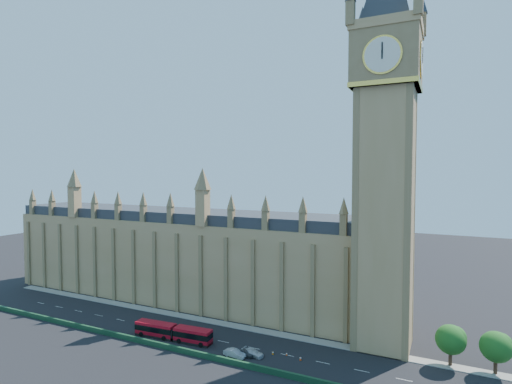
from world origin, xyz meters
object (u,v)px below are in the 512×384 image
at_px(car_silver, 235,353).
at_px(car_white, 253,353).
at_px(car_grey, 245,353).
at_px(red_bus, 173,332).

bearing_deg(car_silver, car_white, -51.37).
relative_size(car_grey, car_silver, 0.84).
bearing_deg(car_grey, car_white, -61.67).
distance_m(car_silver, car_white, 3.97).
bearing_deg(car_white, car_silver, 128.80).
height_order(red_bus, car_silver, red_bus).
height_order(car_grey, car_white, car_white).
xyz_separation_m(red_bus, car_silver, (17.64, -1.69, -0.97)).
height_order(red_bus, car_grey, red_bus).
distance_m(car_grey, car_silver, 2.30).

